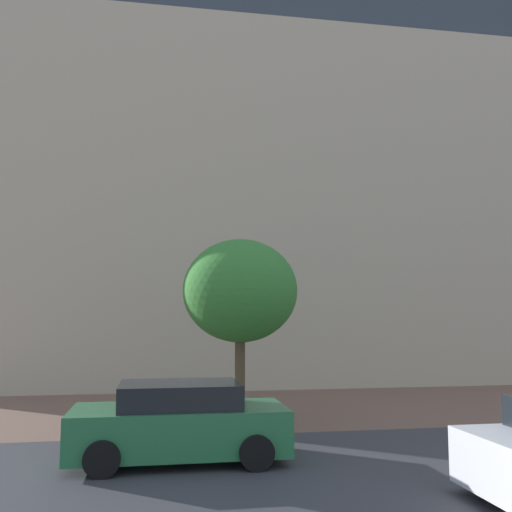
{
  "coord_description": "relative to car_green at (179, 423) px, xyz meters",
  "views": [
    {
      "loc": [
        -2.03,
        -0.83,
        2.75
      ],
      "look_at": [
        -0.2,
        9.84,
        3.91
      ],
      "focal_mm": 39.96,
      "sensor_mm": 36.0,
      "label": 1
    }
  ],
  "objects": [
    {
      "name": "ground_plane",
      "position": [
        1.58,
        -0.53,
        -0.72
      ],
      "size": [
        120.0,
        120.0,
        0.0
      ],
      "primitive_type": "plane",
      "color": "brown"
    },
    {
      "name": "car_green",
      "position": [
        0.0,
        0.0,
        0.0
      ],
      "size": [
        4.1,
        2.11,
        1.48
      ],
      "color": "#287042",
      "rests_on": "ground_plane"
    },
    {
      "name": "landmark_building",
      "position": [
        4.88,
        17.32,
        8.32
      ],
      "size": [
        27.17,
        15.06,
        31.75
      ],
      "color": "beige",
      "rests_on": "ground_plane"
    },
    {
      "name": "street_asphalt_strip",
      "position": [
        1.58,
        -1.76,
        -0.72
      ],
      "size": [
        120.0,
        8.01,
        0.0
      ],
      "primitive_type": "cube",
      "color": "#38383D",
      "rests_on": "ground_plane"
    },
    {
      "name": "tree_curb_far",
      "position": [
        1.67,
        3.39,
        2.71
      ],
      "size": [
        2.99,
        2.99,
        4.79
      ],
      "color": "brown",
      "rests_on": "ground_plane"
    }
  ]
}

